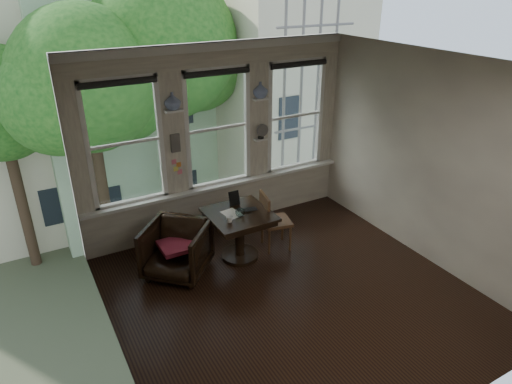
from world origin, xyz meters
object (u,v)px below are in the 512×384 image
laptop (248,211)px  table (240,236)px  side_chair_right (276,221)px  armchair_left (177,250)px  mug (230,219)px

laptop → table: bearing=-179.1°
side_chair_right → laptop: size_ratio=3.17×
armchair_left → laptop: 1.15m
table → armchair_left: armchair_left is taller
mug → table: bearing=35.4°
armchair_left → side_chair_right: side_chair_right is taller
armchair_left → laptop: laptop is taller
armchair_left → mug: 0.86m
armchair_left → table: bearing=39.1°
table → mug: (-0.24, -0.17, 0.42)m
laptop → mug: bearing=-145.3°
laptop → mug: mug is taller
side_chair_right → mug: size_ratio=9.39×
side_chair_right → laptop: (-0.50, -0.02, 0.30)m
side_chair_right → mug: (-0.87, -0.16, 0.34)m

